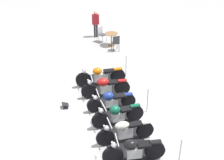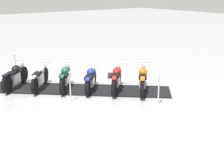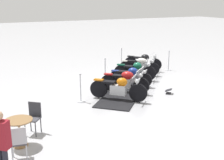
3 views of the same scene
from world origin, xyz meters
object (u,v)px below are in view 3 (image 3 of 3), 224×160
object	(u,v)px
motorcycle_maroon	(125,81)
motorcycle_cream	(140,66)
motorcycle_forest	(135,70)
info_placard	(168,92)
motorcycle_copper	(119,88)
stanchion_left_mid	(105,73)
cafe_table	(19,126)
motorcycle_navy	(131,76)
cafe_chair_near_table	(19,141)
stanchion_left_front	(81,93)
bystander_person	(1,141)
cafe_chair_across_table	(34,116)
motorcycle_black	(143,62)
stanchion_right_rear	(169,63)
stanchion_left_rear	(121,60)

from	to	relation	value
motorcycle_maroon	motorcycle_cream	world-z (taller)	motorcycle_maroon
motorcycle_forest	info_placard	bearing A→B (deg)	-47.23
motorcycle_copper	motorcycle_cream	world-z (taller)	motorcycle_copper
info_placard	stanchion_left_mid	bearing A→B (deg)	-109.82
cafe_table	motorcycle_navy	bearing A→B (deg)	-56.21
motorcycle_forest	cafe_chair_near_table	bearing A→B (deg)	-102.54
motorcycle_maroon	stanchion_left_front	size ratio (longest dim) A/B	1.41
motorcycle_cream	bystander_person	size ratio (longest dim) A/B	1.00
motorcycle_navy	cafe_chair_across_table	size ratio (longest dim) A/B	1.68
motorcycle_maroon	stanchion_left_front	distance (m)	2.14
motorcycle_black	stanchion_left_front	size ratio (longest dim) A/B	1.42
motorcycle_black	stanchion_right_rear	distance (m)	1.47
motorcycle_copper	motorcycle_forest	distance (m)	3.14
motorcycle_navy	motorcycle_maroon	bearing A→B (deg)	-89.09
motorcycle_cream	info_placard	world-z (taller)	motorcycle_cream
motorcycle_black	bystander_person	size ratio (longest dim) A/B	0.96
info_placard	cafe_chair_near_table	size ratio (longest dim) A/B	0.42
stanchion_left_front	stanchion_right_rear	bearing A→B (deg)	-65.90
motorcycle_cream	cafe_table	world-z (taller)	motorcycle_cream
motorcycle_maroon	motorcycle_cream	distance (m)	3.14
cafe_chair_near_table	motorcycle_maroon	bearing A→B (deg)	-43.76
motorcycle_cream	cafe_table	size ratio (longest dim) A/B	2.18
motorcycle_copper	stanchion_left_front	xyz separation A→B (m)	(0.55, 1.41, -0.16)
motorcycle_cream	info_placard	distance (m)	3.32
stanchion_left_rear	cafe_chair_near_table	world-z (taller)	stanchion_left_rear
motorcycle_navy	motorcycle_black	distance (m)	3.13
motorcycle_navy	cafe_chair_near_table	world-z (taller)	cafe_chair_near_table
motorcycle_black	info_placard	distance (m)	4.22
motorcycle_forest	bystander_person	distance (m)	9.16
stanchion_left_front	cafe_table	world-z (taller)	stanchion_left_front
bystander_person	stanchion_left_front	bearing A→B (deg)	0.69
stanchion_left_rear	cafe_chair_across_table	size ratio (longest dim) A/B	1.19
motorcycle_forest	stanchion_left_mid	xyz separation A→B (m)	(0.56, 1.40, -0.09)
stanchion_right_rear	stanchion_left_front	world-z (taller)	stanchion_left_front
info_placard	cafe_chair_across_table	xyz separation A→B (m)	(-1.37, 5.97, 0.48)
motorcycle_navy	motorcycle_forest	size ratio (longest dim) A/B	0.93
cafe_chair_near_table	motorcycle_cream	bearing A→B (deg)	-40.09
motorcycle_copper	motorcycle_navy	world-z (taller)	motorcycle_copper
motorcycle_maroon	stanchion_right_rear	xyz separation A→B (m)	(2.59, -4.17, -0.14)
motorcycle_maroon	stanchion_left_front	bearing A→B (deg)	-129.04
motorcycle_black	stanchion_right_rear	bearing A→B (deg)	26.21
stanchion_left_front	motorcycle_navy	bearing A→B (deg)	-70.41
motorcycle_navy	cafe_chair_near_table	xyz separation A→B (m)	(-4.53, 5.69, 0.08)
motorcycle_navy	info_placard	distance (m)	1.98
motorcycle_forest	motorcycle_cream	size ratio (longest dim) A/B	1.02
motorcycle_navy	bystander_person	distance (m)	8.13
motorcycle_navy	cafe_table	world-z (taller)	motorcycle_navy
motorcycle_cream	cafe_chair_near_table	size ratio (longest dim) A/B	1.79
motorcycle_black	cafe_chair_near_table	xyz separation A→B (m)	(-6.85, 7.80, 0.04)
stanchion_right_rear	stanchion_left_mid	bearing A→B (deg)	96.49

